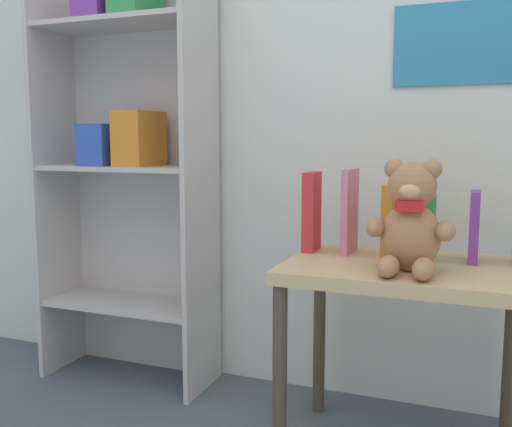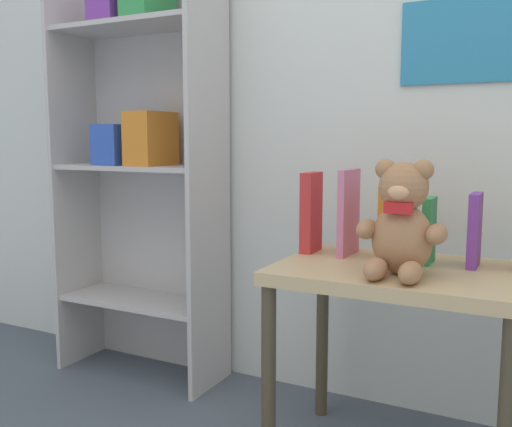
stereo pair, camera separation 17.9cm
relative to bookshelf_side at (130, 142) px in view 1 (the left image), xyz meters
The scene contains 9 objects.
wall_back 0.95m from the bookshelf_side, ahead, with size 4.80×0.07×2.50m.
bookshelf_side is the anchor object (origin of this frame).
display_table 1.17m from the bookshelf_side, 13.49° to the right, with size 0.65×0.47×0.58m.
teddy_bear 1.15m from the bookshelf_side, 17.82° to the right, with size 0.23×0.21×0.30m.
book_standing_red 0.81m from the bookshelf_side, 12.04° to the right, with size 0.04×0.10×0.25m, color red.
book_standing_pink 0.92m from the bookshelf_side, 10.21° to the right, with size 0.02×0.14×0.26m, color #D17093.
book_standing_orange 1.04m from the bookshelf_side, ahead, with size 0.03×0.12×0.21m, color orange.
book_standing_green 1.16m from the bookshelf_side, ahead, with size 0.02×0.10×0.19m, color #33934C.
book_standing_purple 1.27m from the bookshelf_side, ahead, with size 0.03×0.11×0.20m, color purple.
Camera 1 is at (0.37, -0.55, 0.93)m, focal length 40.00 mm.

